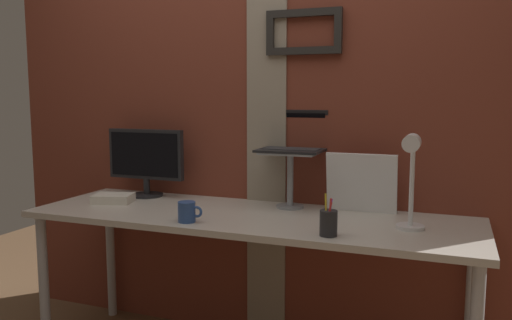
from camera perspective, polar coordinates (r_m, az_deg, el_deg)
brick_wall_back at (r=2.83m, az=0.15°, el=5.74°), size 3.05×0.16×2.53m
desk at (r=2.51m, az=-0.82°, el=-7.58°), size 2.13×0.67×0.77m
monitor at (r=2.96m, az=-11.98°, el=0.24°), size 0.46×0.18×0.38m
laptop_stand at (r=2.61m, az=3.77°, el=-1.16°), size 0.28×0.22×0.28m
laptop at (r=2.66m, az=4.23°, el=2.22°), size 0.32×0.29×0.21m
whiteboard_panel at (r=2.56m, az=11.46°, el=-2.49°), size 0.34×0.06×0.29m
desk_lamp at (r=2.23m, az=16.65°, el=-1.18°), size 0.12×0.20×0.41m
pen_cup at (r=2.13m, az=7.94°, el=-6.82°), size 0.07×0.07×0.17m
coffee_mug at (r=2.36m, az=-7.54°, el=-5.65°), size 0.12×0.08×0.09m
paper_clutter_stack at (r=2.86m, az=-15.37°, el=-4.07°), size 0.23×0.19×0.04m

